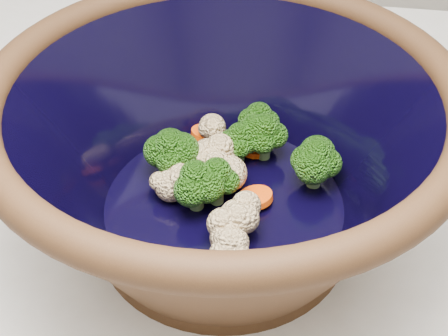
% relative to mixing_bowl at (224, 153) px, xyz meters
% --- Properties ---
extents(mixing_bowl, '(0.46, 0.46, 0.17)m').
position_rel_mixing_bowl_xyz_m(mixing_bowl, '(0.00, 0.00, 0.00)').
color(mixing_bowl, black).
rests_on(mixing_bowl, counter).
extents(vegetable_pile, '(0.17, 0.20, 0.05)m').
position_rel_mixing_bowl_xyz_m(vegetable_pile, '(0.00, 0.03, -0.03)').
color(vegetable_pile, '#608442').
rests_on(vegetable_pile, mixing_bowl).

